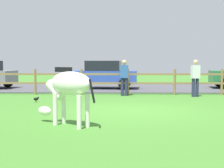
% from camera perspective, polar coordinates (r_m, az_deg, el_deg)
% --- Properties ---
extents(ground_plane, '(60.00, 60.00, 0.00)m').
position_cam_1_polar(ground_plane, '(10.41, 3.84, -4.64)').
color(ground_plane, '#3D7528').
extents(parking_asphalt, '(28.00, 7.40, 0.05)m').
position_cam_1_polar(parking_asphalt, '(19.65, 2.63, -0.57)').
color(parking_asphalt, '#47474C').
rests_on(parking_asphalt, ground_plane).
extents(paddock_fence, '(22.00, 0.11, 1.21)m').
position_cam_1_polar(paddock_fence, '(15.31, 2.80, 0.70)').
color(paddock_fence, olive).
rests_on(paddock_fence, ground_plane).
extents(zebra, '(1.64, 1.34, 1.41)m').
position_cam_1_polar(zebra, '(7.88, -7.64, -0.61)').
color(zebra, white).
rests_on(zebra, ground_plane).
extents(crow_on_grass, '(0.21, 0.10, 0.20)m').
position_cam_1_polar(crow_on_grass, '(12.85, -13.09, -2.54)').
color(crow_on_grass, black).
rests_on(crow_on_grass, ground_plane).
extents(parked_car_blue, '(4.13, 2.15, 1.56)m').
position_cam_1_polar(parked_car_blue, '(18.41, -1.81, 1.69)').
color(parked_car_blue, '#2D4CAD').
rests_on(parked_car_blue, parking_asphalt).
extents(visitor_left_of_tree, '(0.40, 0.29, 1.64)m').
position_cam_1_polar(visitor_left_of_tree, '(14.86, 14.35, 1.30)').
color(visitor_left_of_tree, '#232847').
rests_on(visitor_left_of_tree, ground_plane).
extents(visitor_right_of_tree, '(0.37, 0.24, 1.64)m').
position_cam_1_polar(visitor_right_of_tree, '(14.84, 2.16, 1.42)').
color(visitor_right_of_tree, '#232847').
rests_on(visitor_right_of_tree, ground_plane).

